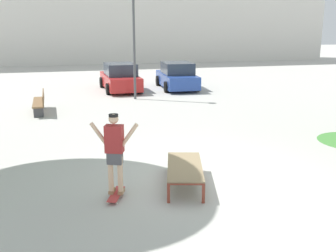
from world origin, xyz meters
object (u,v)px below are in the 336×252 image
(car_red, at_px, (120,78))
(park_bench, at_px, (40,102))
(skateboard, at_px, (116,194))
(skater, at_px, (115,149))
(skate_box, at_px, (185,168))
(car_blue, at_px, (177,77))
(light_post, at_px, (134,18))

(car_red, xyz_separation_m, park_bench, (-3.99, -4.98, -0.24))
(skateboard, height_order, skater, skater)
(skate_box, height_order, skater, skater)
(car_blue, bearing_deg, skateboard, -110.44)
(car_red, bearing_deg, park_bench, -128.72)
(skater, bearing_deg, park_bench, 102.24)
(skateboard, xyz_separation_m, light_post, (2.34, 11.27, 3.75))
(skate_box, height_order, car_red, car_red)
(skateboard, distance_m, car_red, 14.32)
(skateboard, distance_m, car_blue, 14.95)
(skater, bearing_deg, skateboard, -111.10)
(skateboard, bearing_deg, park_bench, 102.23)
(skater, bearing_deg, skate_box, 10.87)
(skateboard, bearing_deg, car_blue, 69.56)
(skate_box, relative_size, park_bench, 0.84)
(skate_box, distance_m, car_red, 13.87)
(park_bench, xyz_separation_m, light_post, (4.33, 2.09, 3.38))
(skateboard, distance_m, park_bench, 9.40)
(car_red, bearing_deg, light_post, -83.42)
(car_red, distance_m, light_post, 4.27)
(park_bench, bearing_deg, car_blue, 33.77)
(car_blue, xyz_separation_m, light_post, (-2.88, -2.73, 3.13))
(light_post, bearing_deg, park_bench, -154.17)
(skateboard, distance_m, skater, 0.99)
(skate_box, relative_size, light_post, 0.35)
(car_red, xyz_separation_m, light_post, (0.33, -2.89, 3.13))
(light_post, bearing_deg, skate_box, -93.98)
(park_bench, bearing_deg, skateboard, -77.77)
(skateboard, relative_size, park_bench, 0.34)
(skate_box, distance_m, light_post, 11.51)
(skateboard, distance_m, light_post, 12.11)
(skateboard, bearing_deg, car_red, 81.95)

